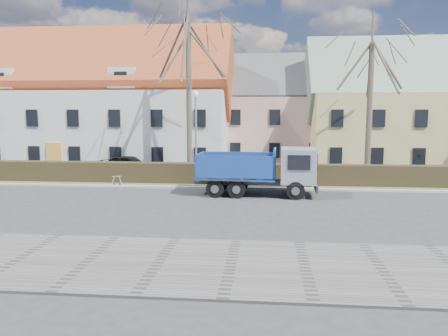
# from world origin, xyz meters

# --- Properties ---
(ground) EXTENTS (120.00, 120.00, 0.00)m
(ground) POSITION_xyz_m (0.00, 0.00, 0.00)
(ground) COLOR #343436
(sidewalk_near) EXTENTS (80.00, 5.00, 0.08)m
(sidewalk_near) POSITION_xyz_m (0.00, -8.50, 0.04)
(sidewalk_near) COLOR slate
(sidewalk_near) RESTS_ON ground
(curb_far) EXTENTS (80.00, 0.30, 0.12)m
(curb_far) POSITION_xyz_m (0.00, 4.60, 0.06)
(curb_far) COLOR #AAAAA9
(curb_far) RESTS_ON ground
(grass_strip) EXTENTS (80.00, 3.00, 0.10)m
(grass_strip) POSITION_xyz_m (0.00, 6.20, 0.05)
(grass_strip) COLOR #4D532E
(grass_strip) RESTS_ON ground
(hedge) EXTENTS (60.00, 0.90, 1.30)m
(hedge) POSITION_xyz_m (0.00, 6.00, 0.65)
(hedge) COLOR black
(hedge) RESTS_ON ground
(building_white) EXTENTS (26.80, 10.80, 9.50)m
(building_white) POSITION_xyz_m (-13.00, 16.00, 4.75)
(building_white) COLOR silver
(building_white) RESTS_ON ground
(building_pink) EXTENTS (10.80, 8.80, 8.00)m
(building_pink) POSITION_xyz_m (4.00, 20.00, 4.00)
(building_pink) COLOR #CC9F90
(building_pink) RESTS_ON ground
(building_yellow) EXTENTS (18.80, 10.80, 8.50)m
(building_yellow) POSITION_xyz_m (16.00, 17.00, 4.25)
(building_yellow) COLOR tan
(building_yellow) RESTS_ON ground
(tree_1) EXTENTS (9.20, 9.20, 12.65)m
(tree_1) POSITION_xyz_m (-2.00, 8.50, 6.33)
(tree_1) COLOR #4D4235
(tree_1) RESTS_ON ground
(tree_2) EXTENTS (8.00, 8.00, 11.00)m
(tree_2) POSITION_xyz_m (10.00, 8.50, 5.50)
(tree_2) COLOR #4D4235
(tree_2) RESTS_ON ground
(dump_truck) EXTENTS (6.93, 2.80, 2.74)m
(dump_truck) POSITION_xyz_m (2.54, 2.86, 1.37)
(dump_truck) COLOR navy
(dump_truck) RESTS_ON ground
(streetlight) EXTENTS (0.47, 0.47, 6.02)m
(streetlight) POSITION_xyz_m (-1.29, 7.00, 3.01)
(streetlight) COLOR #989A9C
(streetlight) RESTS_ON ground
(cart_frame) EXTENTS (0.88, 0.61, 0.73)m
(cart_frame) POSITION_xyz_m (-6.17, 4.77, 0.37)
(cart_frame) COLOR silver
(cart_frame) RESTS_ON ground
(parked_car_a) EXTENTS (4.53, 2.55, 1.45)m
(parked_car_a) POSITION_xyz_m (-6.78, 9.82, 0.73)
(parked_car_a) COLOR black
(parked_car_a) RESTS_ON ground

